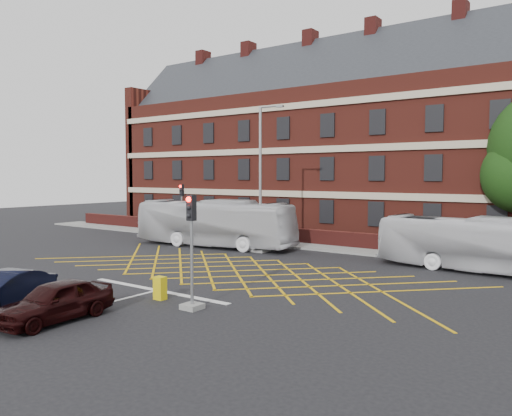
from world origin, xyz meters
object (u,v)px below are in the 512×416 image
Objects in this scene: traffic_light_near at (192,262)px; direction_signs at (179,218)px; traffic_light_far at (182,216)px; utility_cabinet at (160,288)px; bus_left at (214,223)px; bus_right at (479,244)px; car_maroon at (55,301)px; street_lamp at (261,202)px; car_navy at (5,289)px.

traffic_light_near is 24.22m from direction_signs.
traffic_light_far is 4.60× the size of utility_cabinet.
traffic_light_far reaches higher than bus_left.
traffic_light_far is (-5.28, 2.21, 0.11)m from bus_left.
bus_right is 2.49× the size of car_maroon.
bus_right is at bearing 57.85° from car_maroon.
traffic_light_far is 1.94× the size of direction_signs.
traffic_light_far is 9.74m from street_lamp.
direction_signs is (-24.38, 2.94, -0.05)m from bus_right.
bus_right is at bearing -3.09° from traffic_light_far.
bus_right is at bearing 39.30° from car_navy.
traffic_light_near is 0.45× the size of street_lamp.
direction_signs reaches higher than car_maroon.
street_lamp is at bearing -19.45° from direction_signs.
car_maroon is 0.97× the size of traffic_light_near.
bus_right reaches higher than utility_cabinet.
traffic_light_far is at bearing -40.89° from direction_signs.
traffic_light_far is at bearing 101.45° from car_navy.
street_lamp is (0.08, 16.81, 2.61)m from car_navy.
bus_left is 12.76× the size of utility_cabinet.
direction_signs is at bearing 132.57° from utility_cabinet.
car_maroon is 0.97× the size of traffic_light_far.
car_maroon is 1.88× the size of direction_signs.
traffic_light_far is (-15.30, 15.19, 0.00)m from traffic_light_near.
car_maroon is (3.29, 0.03, 0.04)m from car_navy.
street_lamp reaches higher than car_navy.
utility_cabinet is (15.26, -16.62, -0.91)m from direction_signs.
bus_left is at bearing 127.66° from traffic_light_near.
traffic_light_near is (2.75, 3.86, 1.06)m from car_maroon.
traffic_light_near is at bearing 157.53° from bus_right.
bus_left is 5.39× the size of direction_signs.
street_lamp is at bearing -97.08° from bus_left.
car_navy is at bearing -133.53° from utility_cabinet.
traffic_light_near reaches higher than car_navy.
car_maroon is at bearing 155.53° from bus_right.
traffic_light_near is 1.94× the size of direction_signs.
utility_cabinet is (7.98, -12.67, -1.19)m from bus_left.
car_maroon is at bearing -99.60° from utility_cabinet.
utility_cabinet is at bearing 171.35° from traffic_light_near.
street_lamp is (9.35, -2.27, 1.51)m from traffic_light_far.
bus_left is 16.40m from traffic_light_near.
bus_left is 2.77× the size of traffic_light_far.
traffic_light_near reaches higher than car_maroon.
bus_left is 17.37m from car_navy.
bus_right is at bearing 63.18° from traffic_light_near.
car_navy reaches higher than utility_cabinet.
car_maroon is at bearing -125.43° from traffic_light_near.
car_maroon is 25.39m from direction_signs.
street_lamp reaches higher than traffic_light_far.
bus_left is at bearing -28.44° from direction_signs.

